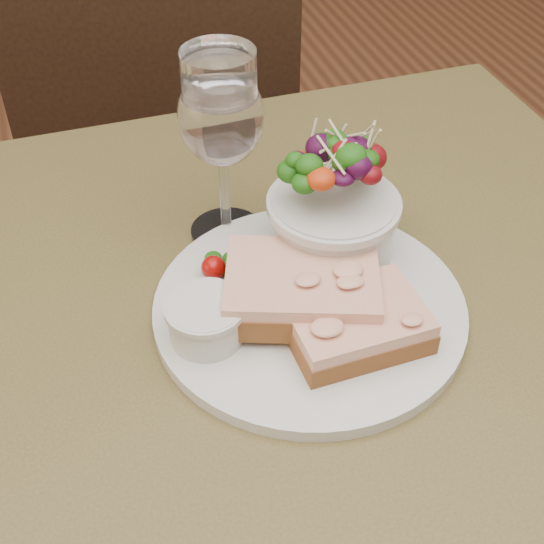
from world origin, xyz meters
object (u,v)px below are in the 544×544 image
object	(u,v)px
cafe_table	(292,420)
sandwich_back	(302,288)
sandwich_front	(355,323)
wine_glass	(221,122)
chair_far	(183,228)
salad_bowl	(334,201)
ramekin	(206,319)
dinner_plate	(309,308)

from	to	relation	value
cafe_table	sandwich_back	xyz separation A→B (m)	(0.02, 0.03, 0.14)
sandwich_front	wine_glass	bearing A→B (deg)	106.83
wine_glass	cafe_table	bearing A→B (deg)	-85.37
cafe_table	sandwich_front	world-z (taller)	sandwich_front
chair_far	sandwich_back	distance (m)	0.87
sandwich_back	salad_bowl	xyz separation A→B (m)	(0.05, 0.06, 0.03)
ramekin	wine_glass	world-z (taller)	wine_glass
salad_bowl	chair_far	bearing A→B (deg)	92.08
salad_bowl	wine_glass	bearing A→B (deg)	137.22
ramekin	salad_bowl	size ratio (longest dim) A/B	0.48
chair_far	dinner_plate	distance (m)	0.85
dinner_plate	sandwich_back	bearing A→B (deg)	-152.95
chair_far	dinner_plate	size ratio (longest dim) A/B	3.34
cafe_table	dinner_plate	distance (m)	0.12
dinner_plate	wine_glass	distance (m)	0.18
sandwich_front	sandwich_back	xyz separation A→B (m)	(-0.03, 0.04, 0.01)
chair_far	sandwich_front	distance (m)	0.90
dinner_plate	sandwich_back	size ratio (longest dim) A/B	1.76
salad_bowl	sandwich_front	bearing A→B (deg)	-100.88
sandwich_back	wine_glass	bearing A→B (deg)	121.85
sandwich_front	ramekin	distance (m)	0.12
cafe_table	wine_glass	size ratio (longest dim) A/B	4.57
salad_bowl	dinner_plate	bearing A→B (deg)	-126.40
cafe_table	salad_bowl	size ratio (longest dim) A/B	6.30
chair_far	sandwich_front	bearing A→B (deg)	107.65
dinner_plate	salad_bowl	distance (m)	0.10
cafe_table	dinner_plate	world-z (taller)	dinner_plate
salad_bowl	wine_glass	world-z (taller)	wine_glass
dinner_plate	chair_far	bearing A→B (deg)	88.61
dinner_plate	salad_bowl	world-z (taller)	salad_bowl
cafe_table	sandwich_front	bearing A→B (deg)	-17.98
dinner_plate	salad_bowl	size ratio (longest dim) A/B	2.12
chair_far	sandwich_front	xyz separation A→B (m)	(0.00, -0.76, 0.48)
chair_far	salad_bowl	xyz separation A→B (m)	(0.02, -0.66, 0.53)
dinner_plate	sandwich_front	xyz separation A→B (m)	(0.02, -0.05, 0.02)
cafe_table	wine_glass	distance (m)	0.28
chair_far	dinner_plate	world-z (taller)	chair_far
wine_glass	chair_far	bearing A→B (deg)	84.59
sandwich_back	ramekin	bearing A→B (deg)	-156.67
chair_far	wine_glass	xyz separation A→B (m)	(-0.06, -0.58, 0.58)
wine_glass	sandwich_front	bearing A→B (deg)	-71.46
sandwich_back	chair_far	bearing A→B (deg)	107.70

